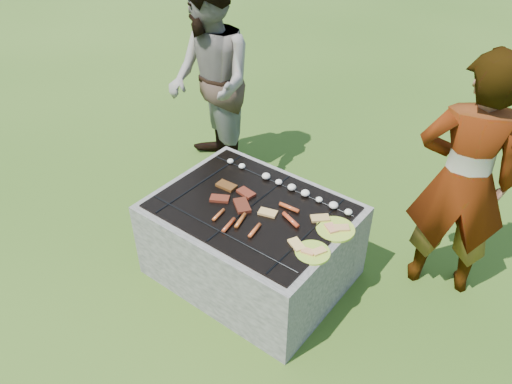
% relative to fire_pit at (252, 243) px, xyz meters
% --- Properties ---
extents(lawn, '(60.00, 60.00, 0.00)m').
position_rel_fire_pit_xyz_m(lawn, '(0.00, 0.00, -0.28)').
color(lawn, '#284812').
rests_on(lawn, ground).
extents(fire_pit, '(1.30, 1.00, 0.62)m').
position_rel_fire_pit_xyz_m(fire_pit, '(0.00, 0.00, 0.00)').
color(fire_pit, '#A19A8F').
rests_on(fire_pit, ground).
extents(mushrooms, '(1.05, 0.06, 0.04)m').
position_rel_fire_pit_xyz_m(mushrooms, '(0.11, 0.32, 0.35)').
color(mushrooms, silver).
rests_on(mushrooms, fire_pit).
extents(pork_slabs, '(0.39, 0.27, 0.02)m').
position_rel_fire_pit_xyz_m(pork_slabs, '(-0.15, 0.00, 0.34)').
color(pork_slabs, brown).
rests_on(pork_slabs, fire_pit).
extents(sausages, '(0.50, 0.47, 0.03)m').
position_rel_fire_pit_xyz_m(sausages, '(0.13, -0.09, 0.34)').
color(sausages, '#DA5423').
rests_on(sausages, fire_pit).
extents(bread_on_grate, '(0.45, 0.42, 0.02)m').
position_rel_fire_pit_xyz_m(bread_on_grate, '(0.33, 0.02, 0.34)').
color(bread_on_grate, tan).
rests_on(bread_on_grate, fire_pit).
extents(plate_far, '(0.25, 0.25, 0.03)m').
position_rel_fire_pit_xyz_m(plate_far, '(0.56, 0.14, 0.33)').
color(plate_far, gold).
rests_on(plate_far, fire_pit).
extents(plate_near, '(0.28, 0.28, 0.03)m').
position_rel_fire_pit_xyz_m(plate_near, '(0.56, -0.12, 0.33)').
color(plate_near, gold).
rests_on(plate_near, fire_pit).
extents(cook, '(0.74, 0.62, 1.72)m').
position_rel_fire_pit_xyz_m(cook, '(1.09, 0.76, 0.58)').
color(cook, gray).
rests_on(cook, ground).
extents(bystander, '(1.08, 1.02, 1.77)m').
position_rel_fire_pit_xyz_m(bystander, '(-1.12, 0.85, 0.60)').
color(bystander, gray).
rests_on(bystander, ground).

